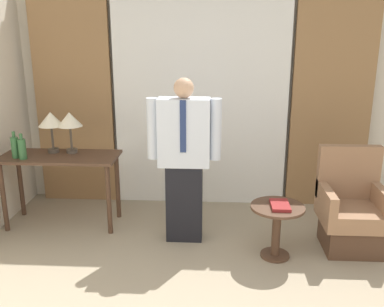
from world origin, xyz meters
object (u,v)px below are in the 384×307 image
object	(u,v)px
person	(184,156)
side_table	(277,222)
bottle_near_edge	(15,147)
bottle_by_lamp	(22,149)
table_lamp_right	(70,121)
table_lamp_left	(51,121)
book	(280,205)
desk	(60,167)
armchair	(351,213)

from	to	relation	value
person	side_table	xyz separation A→B (m)	(0.87, -0.31, -0.52)
bottle_near_edge	bottle_by_lamp	world-z (taller)	bottle_near_edge
table_lamp_right	side_table	size ratio (longest dim) A/B	0.86
table_lamp_left	bottle_near_edge	bearing A→B (deg)	-144.61
bottle_by_lamp	person	size ratio (longest dim) A/B	0.16
person	bottle_near_edge	bearing A→B (deg)	174.55
bottle_near_edge	book	bearing A→B (deg)	-10.65
desk	side_table	bearing A→B (deg)	-14.86
desk	bottle_near_edge	xyz separation A→B (m)	(-0.41, -0.11, 0.24)
bottle_by_lamp	person	bearing A→B (deg)	-4.52
table_lamp_left	bottle_by_lamp	xyz separation A→B (m)	(-0.22, -0.26, -0.23)
bottle_near_edge	book	size ratio (longest dim) A/B	1.08
side_table	book	xyz separation A→B (m)	(0.02, -0.02, 0.18)
person	book	bearing A→B (deg)	-20.28
table_lamp_left	bottle_near_edge	distance (m)	0.44
armchair	book	size ratio (longest dim) A/B	3.74
bottle_by_lamp	side_table	size ratio (longest dim) A/B	0.52
table_lamp_left	table_lamp_right	size ratio (longest dim) A/B	1.00
table_lamp_left	person	xyz separation A→B (m)	(1.43, -0.39, -0.25)
desk	bottle_near_edge	distance (m)	0.49
bottle_near_edge	desk	bearing A→B (deg)	14.70
bottle_by_lamp	book	xyz separation A→B (m)	(2.54, -0.46, -0.36)
bottle_near_edge	person	distance (m)	1.75
table_lamp_right	book	distance (m)	2.31
table_lamp_left	bottle_near_edge	world-z (taller)	table_lamp_left
bottle_near_edge	book	distance (m)	2.70
table_lamp_left	bottle_by_lamp	size ratio (longest dim) A/B	1.66
book	armchair	bearing A→B (deg)	19.18
armchair	book	xyz separation A→B (m)	(-0.71, -0.25, 0.17)
bottle_by_lamp	armchair	world-z (taller)	bottle_by_lamp
armchair	desk	bearing A→B (deg)	173.13
bottle_near_edge	armchair	xyz separation A→B (m)	(3.34, -0.25, -0.54)
bottle_near_edge	side_table	distance (m)	2.71
table_lamp_left	book	xyz separation A→B (m)	(2.32, -0.71, -0.59)
person	book	size ratio (longest dim) A/B	6.25
table_lamp_right	table_lamp_left	bearing A→B (deg)	180.00
person	armchair	distance (m)	1.68
bottle_near_edge	book	world-z (taller)	bottle_near_edge
table_lamp_left	bottle_by_lamp	world-z (taller)	table_lamp_left
person	armchair	xyz separation A→B (m)	(1.60, -0.08, -0.52)
table_lamp_right	book	bearing A→B (deg)	-18.64
table_lamp_right	desk	bearing A→B (deg)	-131.91
book	table_lamp_right	bearing A→B (deg)	161.36
armchair	book	distance (m)	0.77
desk	bottle_near_edge	size ratio (longest dim) A/B	4.39
desk	bottle_near_edge	bearing A→B (deg)	-165.30
person	armchair	bearing A→B (deg)	-2.84
table_lamp_left	book	distance (m)	2.49
table_lamp_right	side_table	xyz separation A→B (m)	(2.10, -0.70, -0.77)
table_lamp_right	bottle_near_edge	world-z (taller)	table_lamp_right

